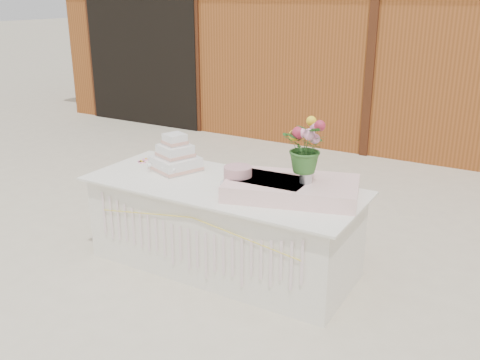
% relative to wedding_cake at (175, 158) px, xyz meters
% --- Properties ---
extents(ground, '(80.00, 80.00, 0.00)m').
position_rel_wedding_cake_xyz_m(ground, '(0.58, -0.12, -0.89)').
color(ground, beige).
rests_on(ground, ground).
extents(barn, '(12.60, 4.60, 3.30)m').
position_rel_wedding_cake_xyz_m(barn, '(0.57, 5.87, 0.79)').
color(barn, brown).
rests_on(barn, ground).
extents(cake_table, '(2.40, 1.00, 0.77)m').
position_rel_wedding_cake_xyz_m(cake_table, '(0.58, -0.13, -0.50)').
color(cake_table, white).
rests_on(cake_table, ground).
extents(wedding_cake, '(0.49, 0.49, 0.34)m').
position_rel_wedding_cake_xyz_m(wedding_cake, '(0.00, 0.00, 0.00)').
color(wedding_cake, white).
rests_on(wedding_cake, cake_table).
extents(pink_cake_stand, '(0.29, 0.29, 0.21)m').
position_rel_wedding_cake_xyz_m(pink_cake_stand, '(0.77, -0.20, 0.00)').
color(pink_cake_stand, white).
rests_on(pink_cake_stand, cake_table).
extents(satin_runner, '(1.17, 0.87, 0.13)m').
position_rel_wedding_cake_xyz_m(satin_runner, '(1.20, -0.07, -0.05)').
color(satin_runner, beige).
rests_on(satin_runner, cake_table).
extents(flower_vase, '(0.10, 0.10, 0.13)m').
position_rel_wedding_cake_xyz_m(flower_vase, '(1.32, -0.07, 0.08)').
color(flower_vase, silver).
rests_on(flower_vase, satin_runner).
extents(bouquet, '(0.37, 0.33, 0.40)m').
position_rel_wedding_cake_xyz_m(bouquet, '(1.32, -0.07, 0.35)').
color(bouquet, '#316628').
rests_on(bouquet, flower_vase).
extents(loose_flowers, '(0.26, 0.38, 0.02)m').
position_rel_wedding_cake_xyz_m(loose_flowers, '(-0.38, -0.03, -0.11)').
color(loose_flowers, pink).
rests_on(loose_flowers, cake_table).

